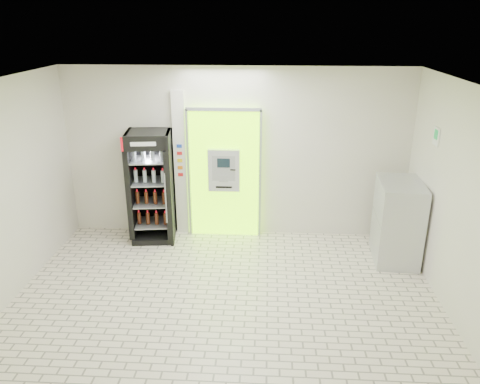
{
  "coord_description": "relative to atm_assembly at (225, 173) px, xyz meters",
  "views": [
    {
      "loc": [
        0.54,
        -5.38,
        3.73
      ],
      "look_at": [
        0.15,
        1.2,
        1.27
      ],
      "focal_mm": 35.0,
      "sensor_mm": 36.0,
      "label": 1
    }
  ],
  "objects": [
    {
      "name": "steel_cabinet",
      "position": [
        2.86,
        -0.78,
        -0.51
      ],
      "size": [
        0.74,
        1.04,
        1.32
      ],
      "rotation": [
        0.0,
        0.0,
        -0.08
      ],
      "color": "#B8BBC0",
      "rests_on": "ground"
    },
    {
      "name": "ground",
      "position": [
        0.2,
        -2.41,
        -1.17
      ],
      "size": [
        6.0,
        6.0,
        0.0
      ],
      "primitive_type": "plane",
      "color": "beige",
      "rests_on": "ground"
    },
    {
      "name": "exit_sign",
      "position": [
        3.19,
        -1.01,
        0.95
      ],
      "size": [
        0.02,
        0.22,
        0.26
      ],
      "color": "white",
      "rests_on": "room_shell"
    },
    {
      "name": "atm_assembly",
      "position": [
        0.0,
        0.0,
        0.0
      ],
      "size": [
        1.3,
        0.24,
        2.33
      ],
      "color": "#7DE700",
      "rests_on": "ground"
    },
    {
      "name": "room_shell",
      "position": [
        0.2,
        -2.41,
        0.67
      ],
      "size": [
        6.0,
        6.0,
        6.0
      ],
      "color": "silver",
      "rests_on": "ground"
    },
    {
      "name": "beverage_cooler",
      "position": [
        -1.25,
        -0.24,
        -0.23
      ],
      "size": [
        0.81,
        0.76,
        1.95
      ],
      "rotation": [
        0.0,
        0.0,
        0.13
      ],
      "color": "black",
      "rests_on": "ground"
    },
    {
      "name": "pillar",
      "position": [
        -0.78,
        0.04,
        0.13
      ],
      "size": [
        0.22,
        0.11,
        2.6
      ],
      "color": "silver",
      "rests_on": "ground"
    }
  ]
}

